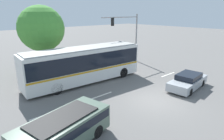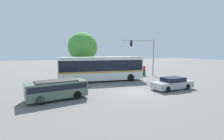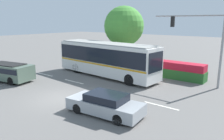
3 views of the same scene
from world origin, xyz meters
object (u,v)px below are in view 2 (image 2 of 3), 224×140
Objects in this scene: city_bus at (101,67)px; street_tree_left at (83,47)px; sedan_foreground at (172,83)px; suv_left_lane at (57,88)px; traffic_light_pole at (146,51)px.

street_tree_left is at bearing 110.76° from city_bus.
suv_left_lane is (-11.73, 0.24, 0.32)m from sedan_foreground.
traffic_light_pole is at bearing 20.06° from city_bus.
sedan_foreground is 0.66× the size of street_tree_left.
street_tree_left is (-9.94, 2.86, 0.61)m from traffic_light_pole.
sedan_foreground is 0.77× the size of traffic_light_pole.
street_tree_left reaches higher than city_bus.
sedan_foreground is 10.50m from traffic_light_pole.
suv_left_lane is at bearing 33.32° from traffic_light_pole.
traffic_light_pole is at bearing -158.86° from suv_left_lane.
city_bus reaches higher than sedan_foreground.
traffic_light_pole is at bearing -16.07° from street_tree_left.
street_tree_left is at bearing -121.49° from suv_left_lane.
city_bus is 2.21× the size of suv_left_lane.
sedan_foreground is at bearing 75.44° from traffic_light_pole.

